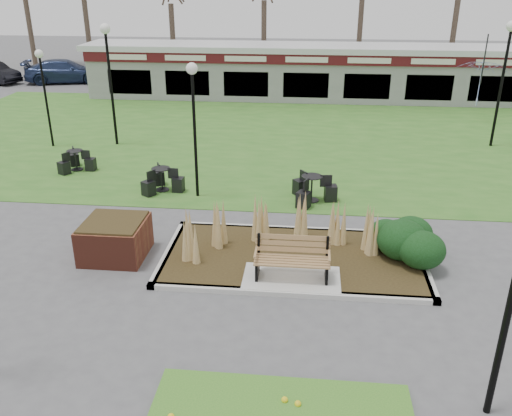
# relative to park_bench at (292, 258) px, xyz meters

# --- Properties ---
(ground) EXTENTS (100.00, 100.00, 0.00)m
(ground) POSITION_rel_park_bench_xyz_m (0.00, -0.25, -0.59)
(ground) COLOR #515154
(ground) RESTS_ON ground
(lawn) EXTENTS (34.00, 16.00, 0.02)m
(lawn) POSITION_rel_park_bench_xyz_m (0.00, 11.75, -0.58)
(lawn) COLOR #316921
(lawn) RESTS_ON ground
(planting_bed) EXTENTS (6.75, 3.40, 1.27)m
(planting_bed) POSITION_rel_park_bench_xyz_m (1.27, 1.10, -0.22)
(planting_bed) COLOR #302413
(planting_bed) RESTS_ON ground
(park_bench) EXTENTS (1.70, 0.66, 0.93)m
(park_bench) POSITION_rel_park_bench_xyz_m (0.00, 0.00, 0.00)
(park_bench) COLOR #966D44
(park_bench) RESTS_ON ground
(brick_planter) EXTENTS (1.50, 1.50, 0.95)m
(brick_planter) POSITION_rel_park_bench_xyz_m (-4.40, 0.75, -0.11)
(brick_planter) COLOR brown
(brick_planter) RESTS_ON ground
(food_pavilion) EXTENTS (24.60, 3.40, 2.90)m
(food_pavilion) POSITION_rel_park_bench_xyz_m (0.00, 19.71, 0.89)
(food_pavilion) COLOR gray
(food_pavilion) RESTS_ON ground
(lamp_post_mid_left) EXTENTS (0.32, 0.32, 3.82)m
(lamp_post_mid_left) POSITION_rel_park_bench_xyz_m (-10.07, 9.48, 2.20)
(lamp_post_mid_left) COLOR black
(lamp_post_mid_left) RESTS_ON ground
(lamp_post_mid_right) EXTENTS (0.34, 0.34, 4.13)m
(lamp_post_mid_right) POSITION_rel_park_bench_xyz_m (-3.16, 4.81, 2.42)
(lamp_post_mid_right) COLOR black
(lamp_post_mid_right) RESTS_ON ground
(lamp_post_far_right) EXTENTS (0.40, 0.40, 4.86)m
(lamp_post_far_right) POSITION_rel_park_bench_xyz_m (7.65, 11.30, 2.95)
(lamp_post_far_right) COLOR black
(lamp_post_far_right) RESTS_ON ground
(lamp_post_far_left) EXTENTS (0.39, 0.39, 4.74)m
(lamp_post_far_left) POSITION_rel_park_bench_xyz_m (-7.57, 10.01, 2.87)
(lamp_post_far_left) COLOR black
(lamp_post_far_left) RESTS_ON ground
(bistro_set_a) EXTENTS (1.18, 1.35, 0.72)m
(bistro_set_a) POSITION_rel_park_bench_xyz_m (-7.94, 6.78, -0.33)
(bistro_set_a) COLOR black
(bistro_set_a) RESTS_ON ground
(bistro_set_b) EXTENTS (1.28, 1.42, 0.75)m
(bistro_set_b) POSITION_rel_park_bench_xyz_m (-4.39, 5.15, -0.32)
(bistro_set_b) COLOR black
(bistro_set_b) RESTS_ON ground
(bistro_set_c) EXTENTS (1.40, 1.52, 0.81)m
(bistro_set_c) POSITION_rel_park_bench_xyz_m (0.41, 4.75, -0.30)
(bistro_set_c) COLOR black
(bistro_set_c) RESTS_ON ground
(patio_umbrella) EXTENTS (2.79, 2.83, 2.89)m
(patio_umbrella) POSITION_rel_park_bench_xyz_m (8.00, 15.14, 1.24)
(patio_umbrella) COLOR black
(patio_umbrella) RESTS_ON ground
(car_silver) EXTENTS (4.14, 2.12, 1.35)m
(car_silver) POSITION_rel_park_bench_xyz_m (-12.06, 24.66, 0.09)
(car_silver) COLOR #B0B1B6
(car_silver) RESTS_ON ground
(car_blue) EXTENTS (5.33, 3.22, 1.45)m
(car_blue) POSITION_rel_park_bench_xyz_m (-15.33, 22.91, 0.13)
(car_blue) COLOR navy
(car_blue) RESTS_ON ground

